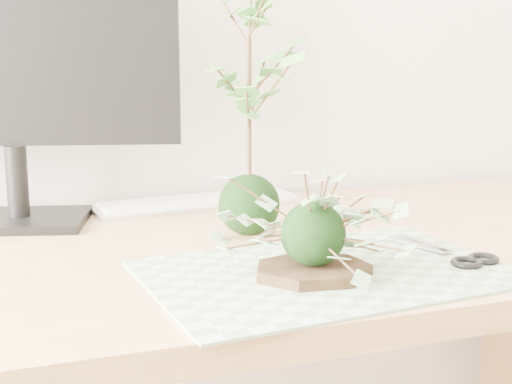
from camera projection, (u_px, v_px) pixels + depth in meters
desk at (244, 297)px, 1.13m from camera, size 1.60×0.70×0.74m
cutting_mat at (327, 272)px, 0.96m from camera, size 0.51×0.36×0.00m
stone_dish at (313, 271)px, 0.94m from camera, size 0.18×0.18×0.01m
ivy_kokedama at (314, 204)px, 0.92m from camera, size 0.29×0.29×0.17m
maple_kokedama at (249, 52)px, 1.11m from camera, size 0.28×0.28×0.42m
keyboard at (199, 203)px, 1.37m from camera, size 0.41×0.16×0.02m
monitor at (9, 57)px, 1.18m from camera, size 0.55×0.22×0.49m
scissors at (459, 257)px, 1.01m from camera, size 0.09×0.18×0.01m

